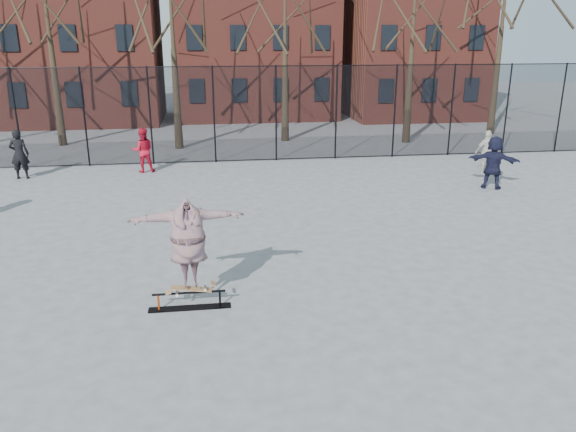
{
  "coord_description": "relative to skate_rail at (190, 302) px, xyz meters",
  "views": [
    {
      "loc": [
        -1.63,
        -10.69,
        5.24
      ],
      "look_at": [
        0.09,
        1.5,
        1.23
      ],
      "focal_mm": 35.0,
      "sensor_mm": 36.0,
      "label": 1
    }
  ],
  "objects": [
    {
      "name": "skate_rail",
      "position": [
        0.0,
        0.0,
        0.0
      ],
      "size": [
        1.63,
        0.25,
        0.36
      ],
      "color": "black",
      "rests_on": "ground"
    },
    {
      "name": "bystander_white",
      "position": [
        11.18,
        9.88,
        0.71
      ],
      "size": [
        1.03,
        0.49,
        1.7
      ],
      "primitive_type": "imported",
      "rotation": [
        0.0,
        0.0,
        3.22
      ],
      "color": "beige",
      "rests_on": "ground"
    },
    {
      "name": "bystander_red",
      "position": [
        -2.07,
        12.01,
        0.73
      ],
      "size": [
        0.92,
        0.76,
        1.73
      ],
      "primitive_type": "imported",
      "rotation": [
        0.0,
        0.0,
        3.27
      ],
      "color": "red",
      "rests_on": "ground"
    },
    {
      "name": "fence",
      "position": [
        2.15,
        13.4,
        1.91
      ],
      "size": [
        34.03,
        0.07,
        4.0
      ],
      "color": "black",
      "rests_on": "ground"
    },
    {
      "name": "rowhouses",
      "position": [
        2.89,
        26.4,
        5.92
      ],
      "size": [
        29.0,
        7.0,
        13.0
      ],
      "color": "maroon",
      "rests_on": "ground"
    },
    {
      "name": "skater",
      "position": [
        0.05,
        -0.0,
        1.22
      ],
      "size": [
        2.25,
        0.77,
        1.8
      ],
      "primitive_type": "imported",
      "rotation": [
        0.0,
        0.0,
        0.08
      ],
      "color": "#573483",
      "rests_on": "skateboard"
    },
    {
      "name": "bystander_black",
      "position": [
        -6.54,
        11.56,
        0.8
      ],
      "size": [
        0.69,
        0.46,
        1.88
      ],
      "primitive_type": "imported",
      "rotation": [
        0.0,
        0.0,
        3.16
      ],
      "color": "black",
      "rests_on": "ground"
    },
    {
      "name": "skateboard",
      "position": [
        0.05,
        -0.0,
        0.27
      ],
      "size": [
        0.87,
        0.21,
        0.1
      ],
      "primitive_type": null,
      "color": "olive",
      "rests_on": "skate_rail"
    },
    {
      "name": "bystander_navy",
      "position": [
        10.36,
        7.77,
        0.79
      ],
      "size": [
        1.77,
        1.37,
        1.87
      ],
      "primitive_type": "imported",
      "rotation": [
        0.0,
        0.0,
        2.59
      ],
      "color": "black",
      "rests_on": "ground"
    },
    {
      "name": "ground",
      "position": [
        2.17,
        0.4,
        -0.14
      ],
      "size": [
        100.0,
        100.0,
        0.0
      ],
      "primitive_type": "plane",
      "color": "slate"
    }
  ]
}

